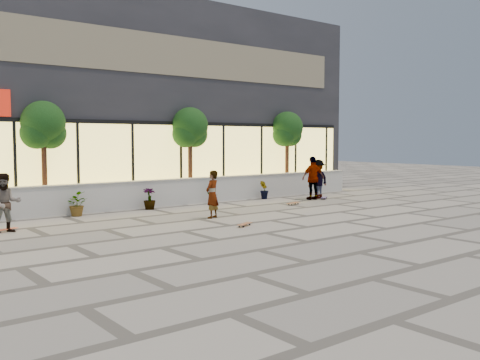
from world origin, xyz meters
TOP-DOWN VIEW (x-y plane):
  - ground at (0.00, 0.00)m, footprint 80.00×80.00m
  - planter_wall at (0.00, 7.00)m, footprint 22.00×0.42m
  - retail_building at (-0.00, 12.49)m, footprint 24.00×9.17m
  - shrub_c at (-2.90, 6.45)m, footprint 0.68×0.77m
  - shrub_d at (-0.10, 6.45)m, footprint 0.64×0.64m
  - shrub_e at (2.70, 6.45)m, footprint 0.46×0.35m
  - shrub_f at (5.50, 6.45)m, footprint 0.55×0.57m
  - tree_midwest at (-3.50, 7.70)m, footprint 1.60×1.50m
  - tree_mideast at (2.50, 7.70)m, footprint 1.60×1.50m
  - tree_east at (8.00, 7.70)m, footprint 1.60×1.50m
  - skater_center at (0.47, 3.22)m, footprint 0.68×0.59m
  - skater_left at (-5.63, 4.45)m, footprint 0.87×0.71m
  - skater_right_near at (7.00, 4.99)m, footprint 1.16×0.65m
  - skater_right_far at (7.49, 5.18)m, footprint 1.12×0.67m
  - skateboard_center at (0.26, 1.26)m, footprint 0.72×0.46m
  - skateboard_left at (-5.61, 4.63)m, footprint 0.71×0.39m
  - skateboard_right_near at (5.08, 4.19)m, footprint 0.77×0.35m
  - skateboard_right_far at (7.56, 4.85)m, footprint 0.69×0.54m

SIDE VIEW (x-z plane):
  - ground at x=0.00m, z-range 0.00..0.00m
  - skateboard_left at x=-5.61m, z-range 0.03..0.11m
  - skateboard_center at x=0.26m, z-range 0.03..0.11m
  - skateboard_right_far at x=7.56m, z-range 0.03..0.11m
  - skateboard_right_near at x=5.08m, z-range 0.03..0.12m
  - shrub_c at x=-2.90m, z-range 0.00..0.81m
  - shrub_d at x=-0.10m, z-range 0.00..0.81m
  - shrub_e at x=2.70m, z-range 0.00..0.81m
  - shrub_f at x=5.50m, z-range 0.00..0.81m
  - planter_wall at x=0.00m, z-range 0.00..1.04m
  - skater_center at x=0.47m, z-range 0.00..1.57m
  - skater_left at x=-5.63m, z-range 0.00..1.65m
  - skater_right_far at x=7.49m, z-range 0.00..1.71m
  - skater_right_near at x=7.00m, z-range 0.00..1.87m
  - tree_midwest at x=-3.50m, z-range 1.03..4.94m
  - tree_mideast at x=2.50m, z-range 1.03..4.94m
  - tree_east at x=8.00m, z-range 1.03..4.94m
  - retail_building at x=0.00m, z-range 0.00..8.50m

